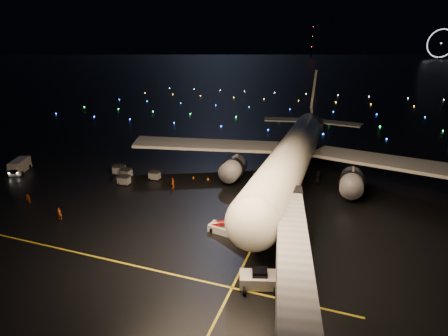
{
  "coord_description": "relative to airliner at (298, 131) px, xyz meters",
  "views": [
    {
      "loc": [
        21.2,
        -38.79,
        23.88
      ],
      "look_at": [
        3.41,
        12.0,
        5.0
      ],
      "focal_mm": 28.0,
      "sensor_mm": 36.0,
      "label": 1
    }
  ],
  "objects": [
    {
      "name": "ferris_wheel",
      "position": [
        156.77,
        694.89,
        16.87
      ],
      "size": [
        49.33,
        16.8,
        52.0
      ],
      "primitive_type": null,
      "rotation": [
        0.0,
        0.0,
        0.26
      ],
      "color": "black",
      "rests_on": "ground"
    },
    {
      "name": "baggage_cart_2",
      "position": [
        -28.68,
        -14.22,
        -8.26
      ],
      "size": [
        2.16,
        1.61,
        1.73
      ],
      "primitive_type": "cube",
      "rotation": [
        0.0,
        0.0,
        0.09
      ],
      "color": "gray",
      "rests_on": "ground"
    },
    {
      "name": "baggage_cart_1",
      "position": [
        -30.59,
        -10.64,
        -8.29
      ],
      "size": [
        2.1,
        1.59,
        1.66
      ],
      "primitive_type": "cube",
      "rotation": [
        0.0,
        0.0,
        -0.11
      ],
      "color": "gray",
      "rests_on": "ground"
    },
    {
      "name": "belt_loader",
      "position": [
        -5.71,
        -24.61,
        -7.56
      ],
      "size": [
        6.66,
        2.89,
        3.13
      ],
      "primitive_type": null,
      "rotation": [
        0.0,
        0.0,
        -0.18
      ],
      "color": "silver",
      "rests_on": "ground"
    },
    {
      "name": "crew_b",
      "position": [
        -38.28,
        -26.3,
        -8.31
      ],
      "size": [
        0.92,
        0.79,
        1.63
      ],
      "primitive_type": "imported",
      "rotation": [
        0.0,
        0.0,
        -0.25
      ],
      "color": "#E35312",
      "rests_on": "ground"
    },
    {
      "name": "safety_cone_3",
      "position": [
        -27.35,
        8.23,
        -8.85
      ],
      "size": [
        0.63,
        0.63,
        0.55
      ],
      "primitive_type": "cone",
      "rotation": [
        0.0,
        0.0,
        -0.4
      ],
      "color": "orange",
      "rests_on": "ground"
    },
    {
      "name": "service_truck",
      "position": [
        -52.31,
        -15.19,
        -7.86
      ],
      "size": [
        4.88,
        7.16,
        2.54
      ],
      "primitive_type": "cube",
      "rotation": [
        0.0,
        0.0,
        0.44
      ],
      "color": "silver",
      "rests_on": "ground"
    },
    {
      "name": "ground",
      "position": [
        -13.23,
        274.89,
        -9.13
      ],
      "size": [
        2000.0,
        2000.0,
        0.0
      ],
      "primitive_type": "plane",
      "color": "black",
      "rests_on": "ground"
    },
    {
      "name": "lane_cross",
      "position": [
        -18.23,
        -35.11,
        -9.12
      ],
      "size": [
        60.0,
        0.25,
        0.02
      ],
      "primitive_type": "cube",
      "color": "gold",
      "rests_on": "ground"
    },
    {
      "name": "baggage_cart_3",
      "position": [
        -32.71,
        -9.95,
        -8.18
      ],
      "size": [
        2.58,
        2.13,
        1.9
      ],
      "primitive_type": "cube",
      "rotation": [
        0.0,
        0.0,
        0.28
      ],
      "color": "gray",
      "rests_on": "ground"
    },
    {
      "name": "lane_centre",
      "position": [
        -1.23,
        -10.11,
        -9.12
      ],
      "size": [
        0.25,
        80.0,
        0.02
      ],
      "primitive_type": "cube",
      "color": "gold",
      "rests_on": "ground"
    },
    {
      "name": "safety_cone_2",
      "position": [
        -18.07,
        -7.22,
        -8.9
      ],
      "size": [
        0.48,
        0.48,
        0.44
      ],
      "primitive_type": "cone",
      "rotation": [
        0.0,
        0.0,
        0.26
      ],
      "color": "orange",
      "rests_on": "ground"
    },
    {
      "name": "pushback_tug",
      "position": [
        1.34,
        -33.78,
        -8.15
      ],
      "size": [
        4.55,
        3.25,
        1.95
      ],
      "primitive_type": "cube",
      "rotation": [
        0.0,
        0.0,
        0.3
      ],
      "color": "silver",
      "rests_on": "ground"
    },
    {
      "name": "radio_mast",
      "position": [
        -73.23,
        714.89,
        22.87
      ],
      "size": [
        1.8,
        1.8,
        64.0
      ],
      "primitive_type": "cylinder",
      "color": "black",
      "rests_on": "ground"
    },
    {
      "name": "safety_cone_0",
      "position": [
        -15.14,
        -7.03,
        -8.87
      ],
      "size": [
        0.46,
        0.46,
        0.51
      ],
      "primitive_type": "cone",
      "rotation": [
        0.0,
        0.0,
        0.02
      ],
      "color": "orange",
      "rests_on": "ground"
    },
    {
      "name": "airliner",
      "position": [
        0.0,
        0.0,
        0.0
      ],
      "size": [
        64.94,
        61.74,
        18.25
      ],
      "primitive_type": null,
      "rotation": [
        0.0,
        0.0,
        -0.01
      ],
      "color": "white",
      "rests_on": "ground"
    },
    {
      "name": "safety_cone_1",
      "position": [
        -11.4,
        -1.66,
        -8.86
      ],
      "size": [
        0.56,
        0.56,
        0.54
      ],
      "primitive_type": "cone",
      "rotation": [
        0.0,
        0.0,
        -0.22
      ],
      "color": "orange",
      "rests_on": "ground"
    },
    {
      "name": "crew_c",
      "position": [
        -19.45,
        -12.91,
        -8.15
      ],
      "size": [
        0.66,
        1.21,
        1.96
      ],
      "primitive_type": "imported",
      "rotation": [
        0.0,
        0.0,
        -1.4
      ],
      "color": "#E35312",
      "rests_on": "ground"
    },
    {
      "name": "taxiway_lights",
      "position": [
        -13.23,
        80.89,
        -8.95
      ],
      "size": [
        164.0,
        92.0,
        0.36
      ],
      "primitive_type": null,
      "color": "black",
      "rests_on": "ground"
    },
    {
      "name": "baggage_cart_0",
      "position": [
        -24.73,
        -10.19,
        -8.3
      ],
      "size": [
        1.98,
        1.41,
        1.65
      ],
      "primitive_type": "cube",
      "rotation": [
        0.0,
        0.0,
        0.03
      ],
      "color": "gray",
      "rests_on": "ground"
    },
    {
      "name": "crew_a",
      "position": [
        -29.67,
        -28.77,
        -8.25
      ],
      "size": [
        0.76,
        0.68,
        1.75
      ],
      "primitive_type": "imported",
      "rotation": [
        0.0,
        0.0,
        0.51
      ],
      "color": "#E35312",
      "rests_on": "ground"
    }
  ]
}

